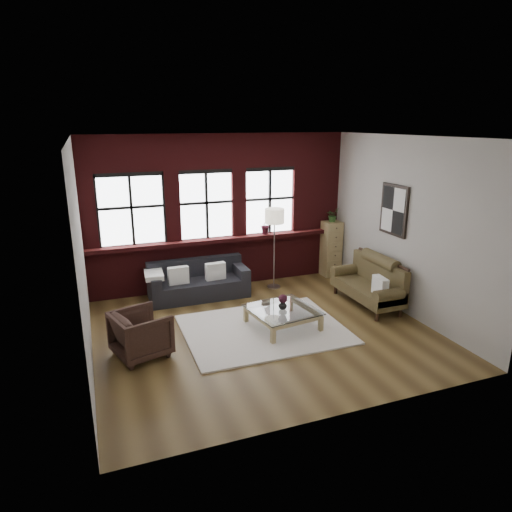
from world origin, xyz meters
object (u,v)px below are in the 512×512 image
object	(u,v)px
coffee_table	(282,318)
drawer_chest	(331,249)
vase	(283,305)
dark_sofa	(199,280)
armchair	(141,334)
floor_lamp	(274,246)
vintage_settee	(367,282)

from	to	relation	value
coffee_table	drawer_chest	size ratio (longest dim) A/B	0.84
drawer_chest	vase	bearing A→B (deg)	-134.53
drawer_chest	coffee_table	bearing A→B (deg)	-134.53
dark_sofa	drawer_chest	size ratio (longest dim) A/B	1.56
armchair	dark_sofa	bearing A→B (deg)	-51.35
floor_lamp	armchair	bearing A→B (deg)	-146.02
dark_sofa	armchair	bearing A→B (deg)	-124.04
vintage_settee	armchair	size ratio (longest dim) A/B	2.18
armchair	floor_lamp	bearing A→B (deg)	-73.33
vintage_settee	floor_lamp	size ratio (longest dim) A/B	0.91
coffee_table	dark_sofa	bearing A→B (deg)	117.97
dark_sofa	coffee_table	xyz separation A→B (m)	(1.01, -1.90, -0.19)
vintage_settee	coffee_table	world-z (taller)	vintage_settee
armchair	floor_lamp	xyz separation A→B (m)	(3.02, 2.04, 0.58)
dark_sofa	vase	distance (m)	2.16
vintage_settee	floor_lamp	world-z (taller)	floor_lamp
armchair	coffee_table	distance (m)	2.40
vintage_settee	armchair	world-z (taller)	vintage_settee
dark_sofa	armchair	size ratio (longest dim) A/B	2.52
armchair	coffee_table	world-z (taller)	armchair
floor_lamp	vase	bearing A→B (deg)	-108.35
coffee_table	drawer_chest	xyz separation A→B (m)	(2.17, 2.20, 0.46)
dark_sofa	floor_lamp	world-z (taller)	floor_lamp
vintage_settee	coffee_table	distance (m)	1.99
coffee_table	vase	size ratio (longest dim) A/B	6.75
vintage_settee	drawer_chest	distance (m)	1.85
dark_sofa	vintage_settee	xyz separation A→B (m)	(2.95, -1.52, 0.10)
vintage_settee	drawer_chest	world-z (taller)	drawer_chest
floor_lamp	coffee_table	bearing A→B (deg)	-108.35
armchair	drawer_chest	size ratio (longest dim) A/B	0.62
vintage_settee	vase	distance (m)	1.97
dark_sofa	vintage_settee	size ratio (longest dim) A/B	1.16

